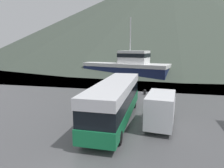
{
  "coord_description": "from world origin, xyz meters",
  "views": [
    {
      "loc": [
        3.95,
        -7.28,
        6.05
      ],
      "look_at": [
        -1.06,
        14.12,
        2.0
      ],
      "focal_mm": 32.0,
      "sensor_mm": 36.0,
      "label": 1
    }
  ],
  "objects": [
    {
      "name": "water_surface",
      "position": [
        0.0,
        139.99,
        0.0
      ],
      "size": [
        240.0,
        240.0,
        0.0
      ],
      "primitive_type": "plane",
      "color": "slate",
      "rests_on": "ground"
    },
    {
      "name": "delivery_van",
      "position": [
        4.28,
        8.18,
        1.37
      ],
      "size": [
        2.5,
        5.8,
        2.63
      ],
      "rotation": [
        0.0,
        0.0,
        -0.1
      ],
      "color": "silver",
      "rests_on": "ground"
    },
    {
      "name": "hill_backdrop",
      "position": [
        8.29,
        144.38,
        28.71
      ],
      "size": [
        232.61,
        232.61,
        57.43
      ],
      "primitive_type": "cone",
      "color": "#3D473D",
      "rests_on": "ground"
    },
    {
      "name": "mooring_bollard",
      "position": [
        2.33,
        18.31,
        0.37
      ],
      "size": [
        0.37,
        0.37,
        0.69
      ],
      "color": "black",
      "rests_on": "ground"
    },
    {
      "name": "tour_bus",
      "position": [
        0.59,
        8.25,
        1.85
      ],
      "size": [
        2.55,
        11.44,
        3.29
      ],
      "rotation": [
        0.0,
        0.0,
        0.0
      ],
      "color": "#146B3D",
      "rests_on": "ground"
    },
    {
      "name": "fishing_boat",
      "position": [
        -2.42,
        33.72,
        2.08
      ],
      "size": [
        18.56,
        9.79,
        11.93
      ],
      "rotation": [
        0.0,
        0.0,
        1.32
      ],
      "color": "#19234C",
      "rests_on": "water_surface"
    },
    {
      "name": "storage_bin",
      "position": [
        -2.78,
        14.17,
        0.55
      ],
      "size": [
        1.53,
        1.25,
        1.07
      ],
      "color": "#287F3D",
      "rests_on": "ground"
    }
  ]
}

